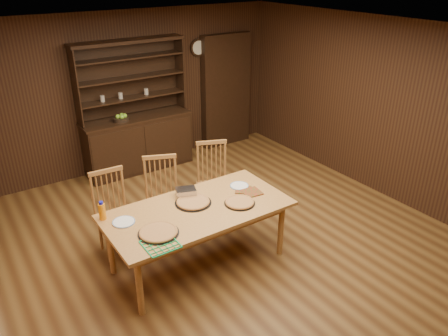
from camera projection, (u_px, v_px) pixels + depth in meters
floor at (229, 245)px, 5.56m from camera, size 6.00×6.00×0.00m
room_shell at (230, 128)px, 4.88m from camera, size 6.00×6.00×6.00m
china_hutch at (137, 136)px, 7.37m from camera, size 1.84×0.52×2.17m
doorway at (226, 91)px, 8.24m from camera, size 1.00×0.18×2.10m
wall_clock at (198, 47)px, 7.64m from camera, size 0.30×0.05×0.30m
dining_table at (198, 214)px, 4.95m from camera, size 2.09×1.05×0.75m
chair_left at (112, 209)px, 5.27m from camera, size 0.45×0.44×1.06m
chair_center at (162, 195)px, 5.57m from camera, size 0.58×0.56×1.09m
chair_right at (213, 177)px, 6.02m from camera, size 0.57×0.56×1.08m
pizza_left at (158, 232)px, 4.46m from camera, size 0.42×0.42×0.04m
pizza_right at (240, 202)px, 5.01m from camera, size 0.36×0.36×0.04m
pizza_center at (193, 202)px, 5.02m from camera, size 0.42×0.42×0.04m
cooling_rack at (160, 244)px, 4.29m from camera, size 0.39×0.39×0.01m
plate_left at (124, 222)px, 4.65m from camera, size 0.24×0.24×0.02m
plate_right at (239, 186)px, 5.40m from camera, size 0.23×0.23×0.02m
foil_dish at (186, 192)px, 5.17m from camera, size 0.28×0.24×0.09m
juice_bottle at (102, 211)px, 4.68m from camera, size 0.07×0.07×0.21m
pot_holder_a at (252, 192)px, 5.25m from camera, size 0.24×0.24×0.02m
pot_holder_b at (243, 190)px, 5.30m from camera, size 0.28×0.28×0.01m
fruit_bowl at (121, 118)px, 7.02m from camera, size 0.26×0.26×0.12m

